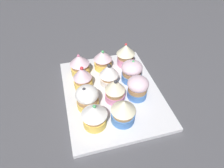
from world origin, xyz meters
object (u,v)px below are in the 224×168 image
cupcake_1 (83,77)px  cupcake_0 (80,65)px  cupcake_2 (87,98)px  cupcake_6 (116,90)px  cupcake_9 (132,71)px  cupcake_8 (126,54)px  baking_tray (112,93)px  cupcake_5 (108,74)px  cupcake_3 (94,115)px  cupcake_4 (102,59)px  cupcake_10 (138,87)px  cupcake_7 (123,111)px

cupcake_1 → cupcake_0: bearing=178.8°
cupcake_2 → cupcake_6: 8.03cm
cupcake_9 → cupcake_8: bearing=175.3°
cupcake_1 → cupcake_9: cupcake_1 is taller
baking_tray → cupcake_0: size_ratio=4.60×
cupcake_5 → cupcake_6: size_ratio=1.02×
cupcake_2 → cupcake_5: 10.27cm
cupcake_0 → cupcake_6: size_ratio=0.98×
cupcake_9 → cupcake_3: bearing=-46.8°
cupcake_1 → cupcake_9: 14.85cm
cupcake_4 → cupcake_8: cupcake_8 is taller
cupcake_4 → cupcake_9: cupcake_4 is taller
cupcake_8 → cupcake_2: bearing=-45.8°
cupcake_5 → cupcake_9: size_ratio=1.11×
cupcake_8 → cupcake_10: cupcake_8 is taller
cupcake_2 → cupcake_7: same height
cupcake_4 → cupcake_5: cupcake_5 is taller
cupcake_0 → cupcake_5: size_ratio=0.96×
cupcake_2 → cupcake_5: cupcake_5 is taller
cupcake_1 → cupcake_7: bearing=26.9°
cupcake_0 → cupcake_3: cupcake_0 is taller
cupcake_2 → cupcake_9: bearing=115.5°
cupcake_3 → cupcake_7: same height
cupcake_6 → cupcake_7: 7.51cm
cupcake_5 → cupcake_7: bearing=0.9°
cupcake_1 → cupcake_10: cupcake_1 is taller
cupcake_3 → cupcake_6: size_ratio=0.93×
cupcake_1 → cupcake_4: 10.42cm
cupcake_8 → cupcake_9: 8.04cm
cupcake_10 → cupcake_4: bearing=-156.7°
cupcake_0 → cupcake_2: size_ratio=1.05×
baking_tray → cupcake_1: cupcake_1 is taller
cupcake_7 → cupcake_8: (-22.02, 7.93, 0.36)cm
cupcake_6 → cupcake_7: cupcake_6 is taller
cupcake_6 → cupcake_8: cupcake_8 is taller
cupcake_4 → cupcake_0: bearing=-82.8°
baking_tray → cupcake_2: 9.52cm
cupcake_1 → cupcake_4: size_ratio=1.07×
baking_tray → cupcake_10: cupcake_10 is taller
cupcake_7 → cupcake_9: size_ratio=1.02×
cupcake_10 → cupcake_6: bearing=-95.3°
cupcake_6 → cupcake_9: (-6.52, 6.86, -0.25)cm
cupcake_0 → cupcake_1: 6.17cm
cupcake_3 → cupcake_4: bearing=161.8°
cupcake_3 → cupcake_4: same height
cupcake_4 → cupcake_5: (7.98, -0.27, 0.37)cm
cupcake_1 → cupcake_7: (14.91, 7.55, -0.05)cm
cupcake_6 → cupcake_9: size_ratio=1.09×
cupcake_4 → cupcake_9: 10.78cm
cupcake_9 → cupcake_10: cupcake_9 is taller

